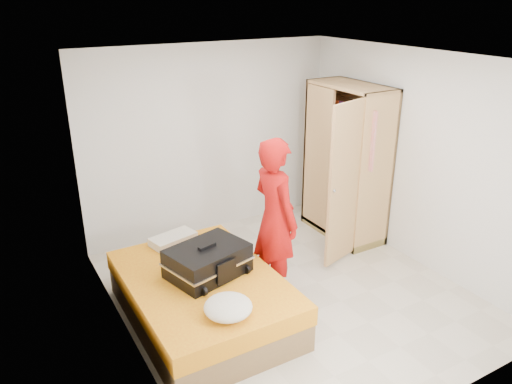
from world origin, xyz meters
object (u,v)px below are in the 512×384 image
wardrobe (346,168)px  bed (203,298)px  round_cushion (228,307)px  suitcase (208,261)px  person (275,219)px

wardrobe → bed: bearing=-162.0°
wardrobe → round_cushion: (-2.56, -1.52, -0.42)m
suitcase → round_cushion: size_ratio=2.06×
bed → wardrobe: wardrobe is taller
person → suitcase: bearing=90.4°
bed → round_cushion: (-0.06, -0.70, 0.33)m
wardrobe → suitcase: 2.57m
bed → round_cushion: 0.78m
person → bed: bearing=91.7°
bed → round_cushion: size_ratio=4.62×
wardrobe → person: bearing=-154.9°
suitcase → round_cushion: suitcase is taller
round_cushion → suitcase: bearing=79.0°
person → round_cushion: (-0.97, -0.77, -0.33)m
wardrobe → round_cushion: size_ratio=4.80×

